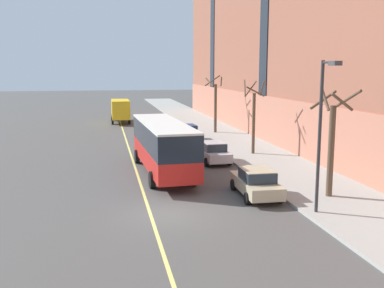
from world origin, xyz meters
The scene contains 12 objects.
ground_plane centered at (0.00, 0.00, 0.00)m, with size 260.00×260.00×0.00m, color #4C4947.
sidewalk centered at (9.17, 3.00, 0.07)m, with size 5.85×160.00×0.15m, color #9E9B93.
city_bus centered at (0.76, 8.32, 2.03)m, with size 3.21×11.52×3.47m.
parked_car_silver_0 centered at (4.91, 11.37, 0.78)m, with size 2.01×4.67×1.56m.
parked_car_navy_1 centered at (4.93, 22.05, 0.78)m, with size 2.06×4.76×1.56m.
parked_car_champagne_3 centered at (5.04, 2.00, 0.78)m, with size 2.07×4.61×1.56m.
box_truck centered at (-0.93, 37.94, 1.72)m, with size 2.38×7.27×3.00m.
street_tree_mid_block centered at (8.81, 0.91, 3.20)m, with size 2.21×2.03×5.88m.
street_tree_far_uptown centered at (8.75, 13.50, 3.19)m, with size 1.75×1.87×5.95m.
street_tree_far_downtown centered at (8.75, 26.17, 3.22)m, with size 1.84×2.06×6.11m.
street_lamp centered at (6.84, -1.76, 4.50)m, with size 0.36×1.48×7.14m.
lane_centerline centered at (-0.94, 3.00, 0.00)m, with size 0.16×140.00×0.01m, color #E0D66B.
Camera 1 is at (-2.96, -20.65, 6.89)m, focal length 42.00 mm.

